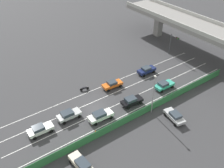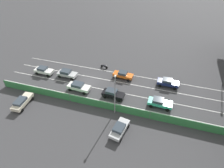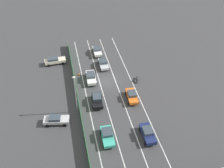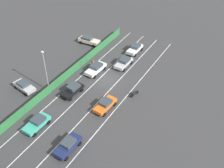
{
  "view_description": "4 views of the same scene",
  "coord_description": "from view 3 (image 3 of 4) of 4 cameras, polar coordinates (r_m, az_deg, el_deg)",
  "views": [
    {
      "loc": [
        32.24,
        -19.12,
        31.68
      ],
      "look_at": [
        -2.83,
        6.08,
        1.44
      ],
      "focal_mm": 41.1,
      "sensor_mm": 36.0,
      "label": 1
    },
    {
      "loc": [
        29.94,
        14.41,
        24.83
      ],
      "look_at": [
        0.92,
        5.43,
        1.23
      ],
      "focal_mm": 30.6,
      "sensor_mm": 36.0,
      "label": 2
    },
    {
      "loc": [
        8.44,
        42.61,
        33.99
      ],
      "look_at": [
        -0.41,
        2.68,
        1.18
      ],
      "focal_mm": 42.01,
      "sensor_mm": 36.0,
      "label": 3
    },
    {
      "loc": [
        -21.1,
        34.05,
        31.24
      ],
      "look_at": [
        -1.9,
        1.89,
        1.18
      ],
      "focal_mm": 44.69,
      "sensor_mm": 36.0,
      "label": 4
    }
  ],
  "objects": [
    {
      "name": "car_taxi_orange",
      "position": [
        50.35,
        4.34,
        -2.54
      ],
      "size": [
        2.19,
        4.44,
        1.58
      ],
      "color": "orange",
      "rests_on": "ground"
    },
    {
      "name": "lane_line_right_edge",
      "position": [
        49.71,
        -5.14,
        -4.6
      ],
      "size": [
        0.14,
        48.99,
        0.01
      ],
      "primitive_type": "cube",
      "color": "silver",
      "rests_on": "ground"
    },
    {
      "name": "street_lamp",
      "position": [
        45.35,
        -8.0,
        -1.7
      ],
      "size": [
        0.6,
        0.36,
        8.12
      ],
      "color": "gray",
      "rests_on": "ground"
    },
    {
      "name": "motorcycle",
      "position": [
        55.12,
        5.42,
        1.06
      ],
      "size": [
        0.72,
        1.92,
        0.93
      ],
      "color": "black",
      "rests_on": "ground"
    },
    {
      "name": "ground_plane",
      "position": [
        55.15,
        -1.02,
        0.68
      ],
      "size": [
        300.0,
        300.0,
        0.0
      ],
      "primitive_type": "plane",
      "color": "#38383A"
    },
    {
      "name": "traffic_cone",
      "position": [
        57.05,
        -7.24,
        2.23
      ],
      "size": [
        0.47,
        0.47,
        0.72
      ],
      "color": "orange",
      "rests_on": "ground"
    },
    {
      "name": "car_sedan_white",
      "position": [
        63.49,
        -3.26,
        7.25
      ],
      "size": [
        2.07,
        4.32,
        1.62
      ],
      "color": "white",
      "rests_on": "ground"
    },
    {
      "name": "lane_line_left_edge",
      "position": [
        51.37,
        5.91,
        -2.94
      ],
      "size": [
        0.14,
        48.99,
        0.01
      ],
      "primitive_type": "cube",
      "color": "silver",
      "rests_on": "ground"
    },
    {
      "name": "car_hatchback_white",
      "position": [
        54.88,
        -4.59,
        1.53
      ],
      "size": [
        2.26,
        4.71,
        1.65
      ],
      "color": "silver",
      "rests_on": "ground"
    },
    {
      "name": "green_fence",
      "position": [
        49.07,
        -7.28,
        -4.2
      ],
      "size": [
        0.1,
        45.09,
        1.62
      ],
      "color": "#2D753D",
      "rests_on": "ground"
    },
    {
      "name": "car_sedan_navy",
      "position": [
        43.96,
        7.79,
        -10.56
      ],
      "size": [
        2.03,
        4.37,
        1.66
      ],
      "color": "navy",
      "rests_on": "ground"
    },
    {
      "name": "parked_sedan_cream",
      "position": [
        61.22,
        -12.37,
        5.04
      ],
      "size": [
        4.78,
        2.15,
        1.62
      ],
      "color": "beige",
      "rests_on": "ground"
    },
    {
      "name": "lane_line_mid_right",
      "position": [
        50.05,
        -1.38,
        -4.05
      ],
      "size": [
        0.14,
        48.99,
        0.01
      ],
      "primitive_type": "cube",
      "color": "silver",
      "rests_on": "ground"
    },
    {
      "name": "car_taxi_teal",
      "position": [
        43.31,
        -1.02,
        -11.13
      ],
      "size": [
        2.17,
        4.39,
        1.6
      ],
      "color": "teal",
      "rests_on": "ground"
    },
    {
      "name": "parked_wagon_silver",
      "position": [
        46.68,
        -12.09,
        -7.58
      ],
      "size": [
        4.58,
        2.58,
        1.56
      ],
      "color": "#B2B5B7",
      "rests_on": "ground"
    },
    {
      "name": "car_sedan_black",
      "position": [
        49.37,
        -3.27,
        -3.41
      ],
      "size": [
        2.29,
        4.41,
        1.65
      ],
      "color": "black",
      "rests_on": "ground"
    },
    {
      "name": "lane_line_mid_left",
      "position": [
        50.61,
        2.32,
        -3.49
      ],
      "size": [
        0.14,
        48.99,
        0.01
      ],
      "primitive_type": "cube",
      "color": "silver",
      "rests_on": "ground"
    },
    {
      "name": "car_sedan_silver",
      "position": [
        58.92,
        -1.88,
        4.55
      ],
      "size": [
        2.12,
        4.36,
        1.64
      ],
      "color": "#B7BABC",
      "rests_on": "ground"
    }
  ]
}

